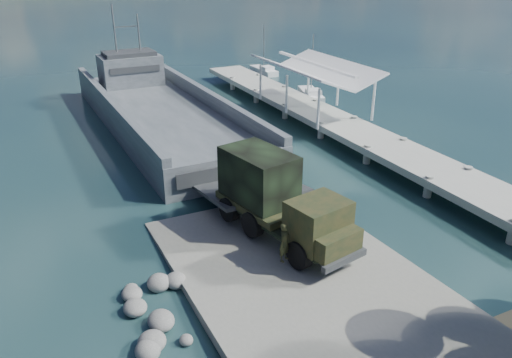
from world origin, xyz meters
name	(u,v)px	position (x,y,z in m)	size (l,w,h in m)	color
ground	(298,280)	(0.00, 0.00, 0.00)	(1400.00, 1400.00, 0.00)	#1A3840
boat_ramp	(310,287)	(0.00, -1.00, 0.25)	(10.00, 18.00, 0.50)	gray
shoreline_rocks	(162,312)	(-6.20, 0.50, 0.00)	(3.20, 5.60, 0.90)	#60605D
pier	(320,108)	(13.00, 18.77, 1.60)	(6.40, 44.00, 6.10)	#A1A298
landing_craft	(162,118)	(0.71, 24.35, 0.83)	(9.39, 34.30, 10.13)	#444B50
military_truck	(277,198)	(0.68, 3.41, 2.47)	(4.24, 8.88, 3.96)	black
soldier	(285,250)	(-0.47, 0.49, 1.42)	(0.67, 0.44, 1.85)	black
sailboat_near	(311,95)	(17.18, 26.90, 0.35)	(3.19, 5.68, 6.65)	white
sailboat_far	(264,71)	(18.20, 39.74, 0.33)	(1.62, 5.06, 6.11)	white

